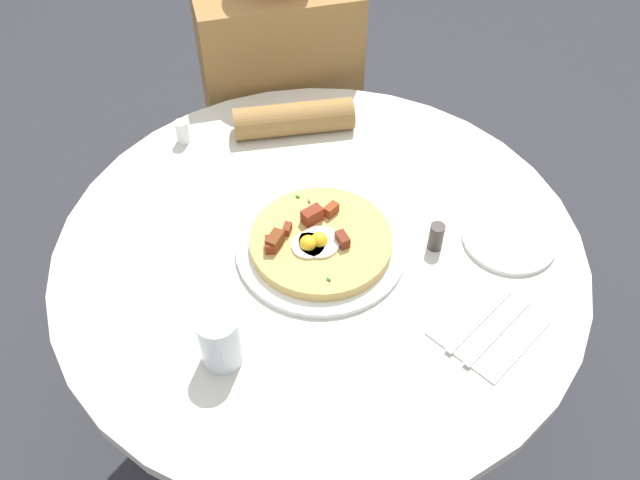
{
  "coord_description": "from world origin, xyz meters",
  "views": [
    {
      "loc": [
        0.2,
        0.8,
        1.68
      ],
      "look_at": [
        0.0,
        0.01,
        0.76
      ],
      "focal_mm": 37.56,
      "sensor_mm": 36.0,
      "label": 1
    }
  ],
  "objects_px": {
    "pizza_plate": "(320,247)",
    "salt_shaker": "(182,132)",
    "bread_plate": "(509,239)",
    "water_glass": "(220,340)",
    "person_seated": "(283,134)",
    "breakfast_pizza": "(319,241)",
    "fork": "(480,319)",
    "dining_table": "(320,301)",
    "knife": "(498,332)",
    "pepper_shaker": "(436,237)"
  },
  "relations": [
    {
      "from": "person_seated",
      "to": "pizza_plate",
      "type": "xyz_separation_m",
      "value": [
        0.05,
        0.63,
        0.24
      ]
    },
    {
      "from": "salt_shaker",
      "to": "bread_plate",
      "type": "bearing_deg",
      "value": 141.7
    },
    {
      "from": "person_seated",
      "to": "salt_shaker",
      "type": "bearing_deg",
      "value": 44.0
    },
    {
      "from": "bread_plate",
      "to": "salt_shaker",
      "type": "relative_size",
      "value": 3.38
    },
    {
      "from": "fork",
      "to": "water_glass",
      "type": "bearing_deg",
      "value": -36.37
    },
    {
      "from": "fork",
      "to": "water_glass",
      "type": "height_order",
      "value": "water_glass"
    },
    {
      "from": "person_seated",
      "to": "knife",
      "type": "xyz_separation_m",
      "value": [
        -0.19,
        0.88,
        0.24
      ]
    },
    {
      "from": "dining_table",
      "to": "person_seated",
      "type": "distance_m",
      "value": 0.62
    },
    {
      "from": "fork",
      "to": "water_glass",
      "type": "distance_m",
      "value": 0.44
    },
    {
      "from": "knife",
      "to": "dining_table",
      "type": "bearing_deg",
      "value": -79.45
    },
    {
      "from": "pizza_plate",
      "to": "salt_shaker",
      "type": "xyz_separation_m",
      "value": [
        0.21,
        -0.37,
        0.02
      ]
    },
    {
      "from": "person_seated",
      "to": "pizza_plate",
      "type": "distance_m",
      "value": 0.67
    },
    {
      "from": "knife",
      "to": "salt_shaker",
      "type": "height_order",
      "value": "salt_shaker"
    },
    {
      "from": "pizza_plate",
      "to": "water_glass",
      "type": "relative_size",
      "value": 3.03
    },
    {
      "from": "fork",
      "to": "salt_shaker",
      "type": "relative_size",
      "value": 3.47
    },
    {
      "from": "pepper_shaker",
      "to": "breakfast_pizza",
      "type": "bearing_deg",
      "value": -12.1
    },
    {
      "from": "breakfast_pizza",
      "to": "salt_shaker",
      "type": "relative_size",
      "value": 5.06
    },
    {
      "from": "pizza_plate",
      "to": "pepper_shaker",
      "type": "height_order",
      "value": "pepper_shaker"
    },
    {
      "from": "pizza_plate",
      "to": "bread_plate",
      "type": "relative_size",
      "value": 1.81
    },
    {
      "from": "fork",
      "to": "knife",
      "type": "relative_size",
      "value": 1.0
    },
    {
      "from": "pepper_shaker",
      "to": "fork",
      "type": "bearing_deg",
      "value": 94.57
    },
    {
      "from": "knife",
      "to": "salt_shaker",
      "type": "xyz_separation_m",
      "value": [
        0.45,
        -0.63,
        0.02
      ]
    },
    {
      "from": "breakfast_pizza",
      "to": "fork",
      "type": "bearing_deg",
      "value": 135.13
    },
    {
      "from": "person_seated",
      "to": "salt_shaker",
      "type": "height_order",
      "value": "person_seated"
    },
    {
      "from": "water_glass",
      "to": "breakfast_pizza",
      "type": "bearing_deg",
      "value": -138.11
    },
    {
      "from": "pizza_plate",
      "to": "salt_shaker",
      "type": "distance_m",
      "value": 0.43
    },
    {
      "from": "person_seated",
      "to": "pizza_plate",
      "type": "height_order",
      "value": "person_seated"
    },
    {
      "from": "bread_plate",
      "to": "pepper_shaker",
      "type": "distance_m",
      "value": 0.14
    },
    {
      "from": "pepper_shaker",
      "to": "water_glass",
      "type": "bearing_deg",
      "value": 18.7
    },
    {
      "from": "salt_shaker",
      "to": "pepper_shaker",
      "type": "height_order",
      "value": "pepper_shaker"
    },
    {
      "from": "pepper_shaker",
      "to": "bread_plate",
      "type": "bearing_deg",
      "value": 171.6
    },
    {
      "from": "pizza_plate",
      "to": "water_glass",
      "type": "bearing_deg",
      "value": 41.59
    },
    {
      "from": "water_glass",
      "to": "bread_plate",
      "type": "bearing_deg",
      "value": -167.8
    },
    {
      "from": "person_seated",
      "to": "breakfast_pizza",
      "type": "relative_size",
      "value": 4.33
    },
    {
      "from": "person_seated",
      "to": "pizza_plate",
      "type": "relative_size",
      "value": 3.59
    },
    {
      "from": "person_seated",
      "to": "pepper_shaker",
      "type": "relative_size",
      "value": 20.44
    },
    {
      "from": "pepper_shaker",
      "to": "dining_table",
      "type": "bearing_deg",
      "value": -15.34
    },
    {
      "from": "pizza_plate",
      "to": "knife",
      "type": "distance_m",
      "value": 0.35
    },
    {
      "from": "knife",
      "to": "pepper_shaker",
      "type": "distance_m",
      "value": 0.21
    },
    {
      "from": "pizza_plate",
      "to": "bread_plate",
      "type": "distance_m",
      "value": 0.35
    },
    {
      "from": "dining_table",
      "to": "person_seated",
      "type": "xyz_separation_m",
      "value": [
        -0.05,
        -0.62,
        -0.06
      ]
    },
    {
      "from": "salt_shaker",
      "to": "fork",
      "type": "bearing_deg",
      "value": 125.83
    },
    {
      "from": "dining_table",
      "to": "salt_shaker",
      "type": "height_order",
      "value": "salt_shaker"
    },
    {
      "from": "pizza_plate",
      "to": "salt_shaker",
      "type": "relative_size",
      "value": 6.1
    },
    {
      "from": "pizza_plate",
      "to": "knife",
      "type": "xyz_separation_m",
      "value": [
        -0.24,
        0.25,
        0.0
      ]
    },
    {
      "from": "pizza_plate",
      "to": "bread_plate",
      "type": "bearing_deg",
      "value": 169.26
    },
    {
      "from": "water_glass",
      "to": "person_seated",
      "type": "bearing_deg",
      "value": -107.9
    },
    {
      "from": "dining_table",
      "to": "bread_plate",
      "type": "xyz_separation_m",
      "value": [
        -0.35,
        0.08,
        0.18
      ]
    },
    {
      "from": "knife",
      "to": "pepper_shaker",
      "type": "height_order",
      "value": "pepper_shaker"
    },
    {
      "from": "person_seated",
      "to": "bread_plate",
      "type": "distance_m",
      "value": 0.79
    }
  ]
}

